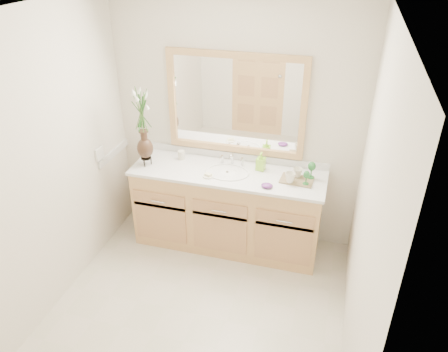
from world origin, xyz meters
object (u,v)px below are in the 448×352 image
(flower_vase, at_px, (142,116))
(soap_bottle, at_px, (261,162))
(tumbler, at_px, (181,155))
(tray, at_px, (297,180))

(flower_vase, bearing_deg, soap_bottle, 10.55)
(flower_vase, height_order, tumbler, flower_vase)
(flower_vase, xyz_separation_m, soap_bottle, (1.08, 0.20, -0.42))
(flower_vase, relative_size, tumbler, 8.41)
(tumbler, xyz_separation_m, soap_bottle, (0.80, -0.00, 0.04))
(flower_vase, height_order, soap_bottle, flower_vase)
(tray, bearing_deg, soap_bottle, 165.52)
(tumbler, distance_m, tray, 1.17)
(tray, bearing_deg, flower_vase, -172.67)
(flower_vase, distance_m, tumbler, 0.58)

